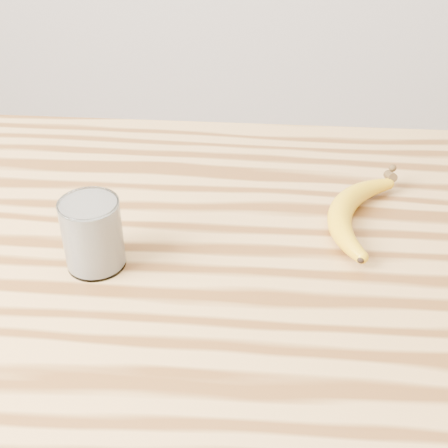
{
  "coord_description": "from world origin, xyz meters",
  "views": [
    {
      "loc": [
        0.07,
        -0.71,
        1.45
      ],
      "look_at": [
        0.02,
        0.01,
        0.93
      ],
      "focal_mm": 50.0,
      "sensor_mm": 36.0,
      "label": 1
    }
  ],
  "objects": [
    {
      "name": "banana",
      "position": [
        0.19,
        0.08,
        0.92
      ],
      "size": [
        0.2,
        0.32,
        0.04
      ],
      "primitive_type": null,
      "rotation": [
        0.0,
        0.0,
        -0.31
      ],
      "color": "gold",
      "rests_on": "table"
    },
    {
      "name": "table",
      "position": [
        0.0,
        0.0,
        0.77
      ],
      "size": [
        1.2,
        0.8,
        0.9
      ],
      "color": "#B7884B",
      "rests_on": "ground"
    },
    {
      "name": "smoothie_glass",
      "position": [
        -0.16,
        -0.05,
        0.95
      ],
      "size": [
        0.08,
        0.08,
        0.1
      ],
      "color": "white",
      "rests_on": "table"
    }
  ]
}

